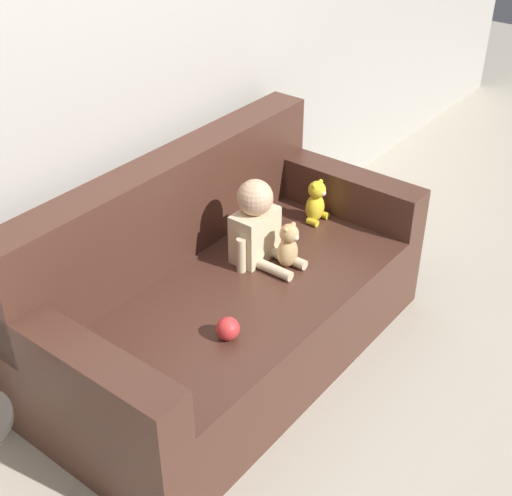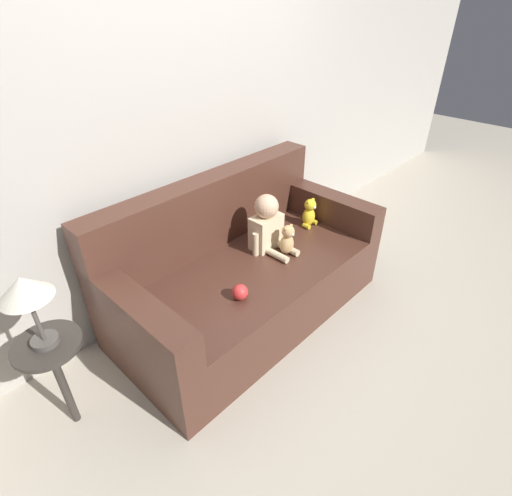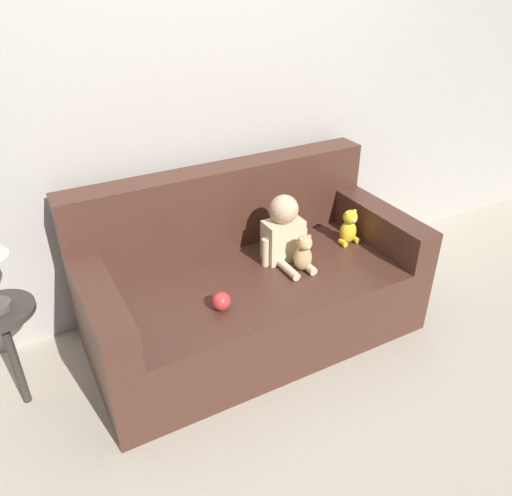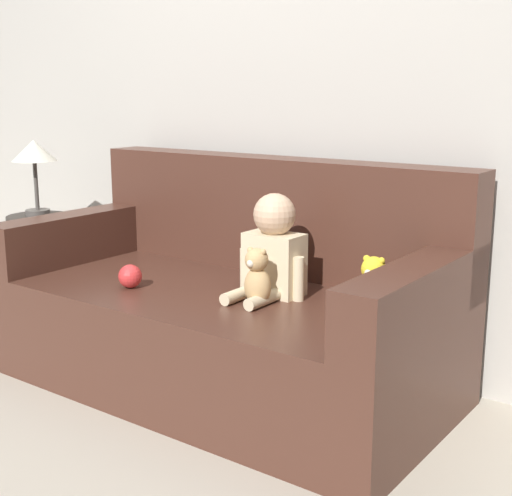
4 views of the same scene
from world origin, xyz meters
name	(u,v)px [view 3 (image 3 of 4)]	position (x,y,z in m)	size (l,w,h in m)	color
ground_plane	(253,331)	(0.00, 0.00, 0.00)	(12.00, 12.00, 0.00)	#B7AD99
wall_back	(205,86)	(0.00, 0.54, 1.30)	(8.00, 0.05, 2.60)	#ADA89E
couch	(247,283)	(0.00, 0.06, 0.31)	(1.81, 0.91, 0.90)	#47281E
person_baby	(284,232)	(0.22, 0.04, 0.59)	(0.29, 0.32, 0.39)	beige
teddy_bear_brown	(303,253)	(0.25, -0.11, 0.52)	(0.10, 0.10, 0.21)	tan
plush_toy_side	(349,228)	(0.66, 0.02, 0.52)	(0.13, 0.10, 0.22)	yellow
toy_ball	(221,301)	(-0.29, -0.21, 0.46)	(0.09, 0.09, 0.09)	red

